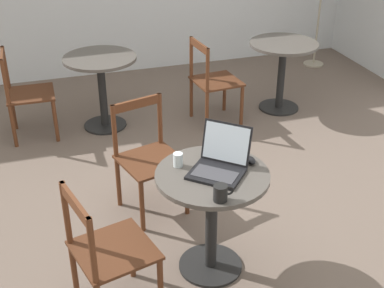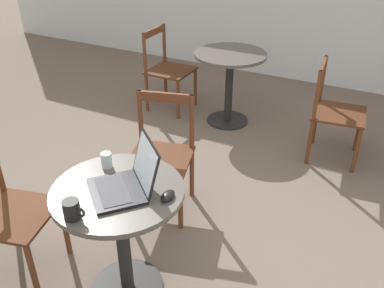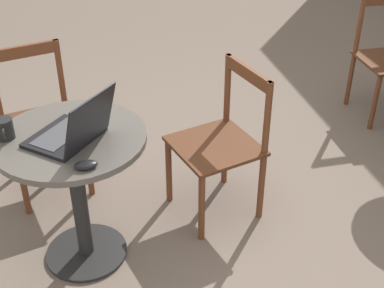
# 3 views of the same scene
# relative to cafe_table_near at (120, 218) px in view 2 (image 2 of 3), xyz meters

# --- Properties ---
(ground_plane) EXTENTS (16.00, 16.00, 0.00)m
(ground_plane) POSITION_rel_cafe_table_near_xyz_m (-0.04, 0.57, -0.54)
(ground_plane) COLOR #66564C
(cafe_table_near) EXTENTS (0.71, 0.71, 0.74)m
(cafe_table_near) POSITION_rel_cafe_table_near_xyz_m (0.00, 0.00, 0.00)
(cafe_table_near) COLOR black
(cafe_table_near) RESTS_ON ground_plane
(cafe_table_far) EXTENTS (0.71, 0.71, 0.74)m
(cafe_table_far) POSITION_rel_cafe_table_near_xyz_m (-0.32, 2.31, 0.00)
(cafe_table_far) COLOR black
(cafe_table_far) RESTS_ON ground_plane
(chair_near_left) EXTENTS (0.53, 0.53, 0.86)m
(chair_near_left) POSITION_rel_cafe_table_near_xyz_m (-0.70, -0.17, -0.10)
(chair_near_left) COLOR #562D19
(chair_near_left) RESTS_ON ground_plane
(chair_near_back) EXTENTS (0.54, 0.54, 0.86)m
(chair_near_back) POSITION_rel_cafe_table_near_xyz_m (-0.22, 0.80, -0.10)
(chair_near_back) COLOR #562D19
(chair_near_back) RESTS_ON ground_plane
(chair_mid_left) EXTENTS (0.48, 0.48, 0.86)m
(chair_mid_left) POSITION_rel_cafe_table_near_xyz_m (0.75, 2.08, -0.10)
(chair_mid_left) COLOR #562D19
(chair_mid_left) RESTS_ON ground_plane
(chair_far_left) EXTENTS (0.45, 0.45, 0.86)m
(chair_far_left) POSITION_rel_cafe_table_near_xyz_m (-1.04, 2.32, -0.10)
(chair_far_left) COLOR #562D19
(chair_far_left) RESTS_ON ground_plane
(laptop) EXTENTS (0.45, 0.45, 0.27)m
(laptop) POSITION_rel_cafe_table_near_xyz_m (0.05, 0.01, 0.25)
(laptop) COLOR black
(laptop) RESTS_ON cafe_table_near
(mouse) EXTENTS (0.06, 0.10, 0.03)m
(mouse) POSITION_rel_cafe_table_near_xyz_m (0.27, 0.05, 0.21)
(mouse) COLOR black
(mouse) RESTS_ON cafe_table_near
(mug) EXTENTS (0.12, 0.08, 0.10)m
(mug) POSITION_rel_cafe_table_near_xyz_m (-0.05, -0.28, 0.24)
(mug) COLOR black
(mug) RESTS_ON cafe_table_near
(drinking_glass) EXTENTS (0.06, 0.06, 0.09)m
(drinking_glass) POSITION_rel_cafe_table_near_xyz_m (-0.17, 0.15, 0.24)
(drinking_glass) COLOR silver
(drinking_glass) RESTS_ON cafe_table_near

